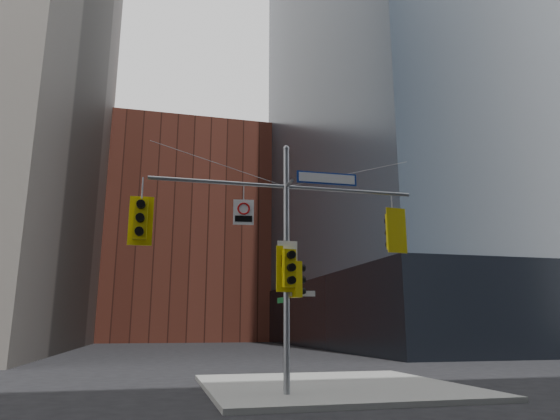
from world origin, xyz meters
name	(u,v)px	position (x,y,z in m)	size (l,w,h in m)	color
ground	(308,412)	(0.00, 0.00, 0.00)	(160.00, 160.00, 0.00)	black
sidewalk_corner	(332,386)	(2.00, 4.00, 0.07)	(8.00, 8.00, 0.15)	gray
podium_ne	(485,315)	(28.00, 32.00, 3.00)	(36.40, 36.40, 6.00)	black
brick_midrise	(186,237)	(0.00, 58.00, 14.00)	(26.00, 20.00, 28.00)	brown
signal_assembly	(286,239)	(0.00, 1.99, 4.42)	(8.00, 0.80, 7.30)	gray
traffic_light_west_arm	(140,219)	(-4.12, 2.01, 4.80)	(0.66, 0.52, 1.38)	#D5BD0B
traffic_light_east_arm	(393,231)	(3.41, 1.99, 4.80)	(0.66, 0.56, 1.38)	#D5BD0B
traffic_light_pole_side	(297,279)	(0.32, 2.01, 3.26)	(0.45, 0.38, 1.03)	#D5BD0B
traffic_light_pole_front	(289,268)	(0.00, 1.73, 3.54)	(0.63, 0.52, 1.31)	#D5BD0B
street_sign_blade	(327,178)	(1.29, 2.00, 6.35)	(1.90, 0.07, 0.37)	navy
regulatory_sign_arm	(244,211)	(-1.28, 1.97, 5.17)	(0.59, 0.12, 0.74)	silver
regulatory_sign_pole	(287,255)	(0.00, 1.88, 3.95)	(0.58, 0.06, 0.76)	silver
street_blade_ew	(302,293)	(0.45, 2.00, 2.86)	(0.79, 0.06, 0.16)	silver
street_blade_ns	(283,300)	(0.00, 2.45, 2.69)	(0.13, 0.79, 0.16)	#145926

